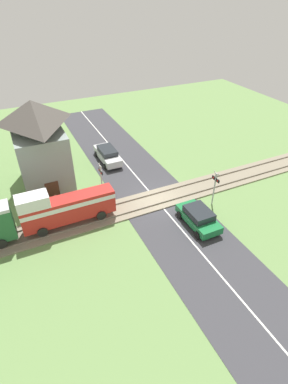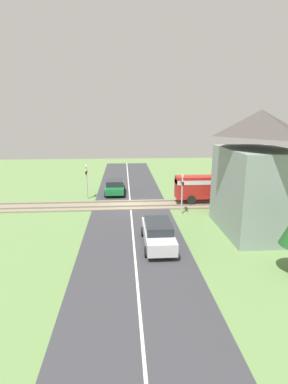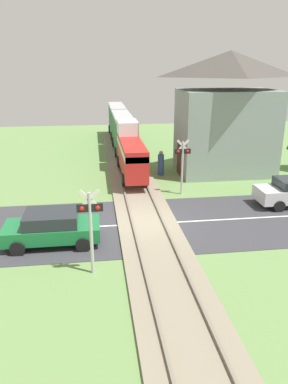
% 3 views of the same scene
% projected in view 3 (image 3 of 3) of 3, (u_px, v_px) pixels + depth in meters
% --- Properties ---
extents(ground_plane, '(60.00, 60.00, 0.00)m').
position_uv_depth(ground_plane, '(147.00, 224.00, 17.62)').
color(ground_plane, '#66894C').
extents(road_surface, '(48.00, 6.40, 0.02)m').
position_uv_depth(road_surface, '(147.00, 224.00, 17.61)').
color(road_surface, '#38383D').
rests_on(road_surface, ground_plane).
extents(track_bed, '(2.80, 48.00, 0.24)m').
position_uv_depth(track_bed, '(147.00, 223.00, 17.60)').
color(track_bed, gray).
rests_on(track_bed, ground_plane).
extents(train, '(1.58, 20.58, 3.18)m').
position_uv_depth(train, '(123.00, 131.00, 30.47)').
color(train, red).
rests_on(train, track_bed).
extents(car_near_crossing, '(3.92, 1.95, 1.42)m').
position_uv_depth(car_near_crossing, '(52.00, 227.00, 15.50)').
color(car_near_crossing, '#197038').
rests_on(car_near_crossing, ground_plane).
extents(crossing_signal_west_approach, '(0.90, 0.18, 3.19)m').
position_uv_depth(crossing_signal_west_approach, '(90.00, 221.00, 12.90)').
color(crossing_signal_west_approach, '#B7B7B7').
rests_on(crossing_signal_west_approach, ground_plane).
extents(crossing_signal_east_approach, '(0.90, 0.18, 3.19)m').
position_uv_depth(crossing_signal_east_approach, '(182.00, 160.00, 21.00)').
color(crossing_signal_east_approach, '#B7B7B7').
rests_on(crossing_signal_east_approach, ground_plane).
extents(station_building, '(6.70, 4.34, 7.94)m').
position_uv_depth(station_building, '(227.00, 116.00, 24.66)').
color(station_building, gray).
rests_on(station_building, ground_plane).
extents(pedestrian_by_station, '(0.41, 0.41, 1.65)m').
position_uv_depth(pedestrian_by_station, '(161.00, 164.00, 25.12)').
color(pedestrian_by_station, '#2D4C8E').
rests_on(pedestrian_by_station, ground_plane).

